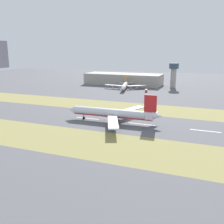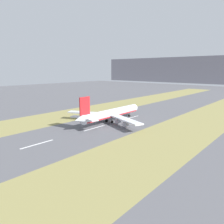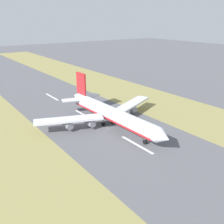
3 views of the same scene
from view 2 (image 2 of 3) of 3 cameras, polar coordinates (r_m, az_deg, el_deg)
The scene contains 7 objects.
ground_plane at distance 153.39m, azimuth 0.87°, elevation -2.66°, with size 800.00×800.00×0.00m, color #56565B.
grass_median_west at distance 184.69m, azimuth -9.93°, elevation -0.46°, with size 40.00×600.00×0.01m, color olive.
grass_median_east at distance 130.37m, azimuth 16.35°, elevation -5.61°, with size 40.00×600.00×0.01m, color olive.
centreline_dash_near at distance 115.32m, azimuth -18.92°, elevation -7.96°, with size 1.20×18.00×0.01m, color silver.
centreline_dash_mid at distance 138.68m, azimuth -4.58°, elevation -4.18°, with size 1.20×18.00×0.01m, color silver.
centreline_dash_far at distance 168.41m, azimuth 5.10°, elevation -1.45°, with size 1.20×18.00×0.01m, color silver.
airplane_main_jet at distance 151.84m, azimuth -0.46°, elevation -0.47°, with size 64.12×67.09×20.20m.
Camera 2 is at (95.07, -114.72, 36.47)m, focal length 35.00 mm.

